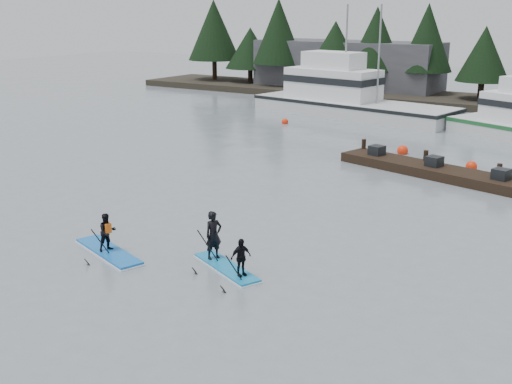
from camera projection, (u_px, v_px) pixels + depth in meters
The scene contains 11 objects.
ground at pixel (154, 268), 20.50m from camera, with size 160.00×160.00×0.00m, color slate.
far_shore at pixel (487, 103), 54.30m from camera, with size 70.00×8.00×0.60m, color #2D281E.
treeline at pixel (486, 107), 54.38m from camera, with size 60.00×4.00×8.00m, color black, non-canonical shape.
waterfront_building at pixel (347, 67), 62.63m from camera, with size 18.00×6.00×5.00m, color #4C4C51.
fishing_boat_large at pixel (347, 107), 49.67m from camera, with size 16.69×6.97×9.30m.
floating_dock at pixel (470, 178), 30.44m from camera, with size 14.33×1.91×0.48m, color black.
buoy_a at pixel (285, 124), 46.36m from camera, with size 0.48×0.48×0.48m, color red.
buoy_b at pixel (402, 154), 36.72m from camera, with size 0.63×0.63×0.63m, color red.
buoy_d at pixel (471, 170), 33.10m from camera, with size 0.58×0.58×0.58m, color red.
paddleboard_solo at pixel (108, 241), 21.61m from camera, with size 3.50×1.87×1.86m.
paddleboard_duo at pixel (225, 250), 20.32m from camera, with size 3.06×2.00×2.21m.
Camera 1 is at (13.09, -14.20, 7.99)m, focal length 45.00 mm.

